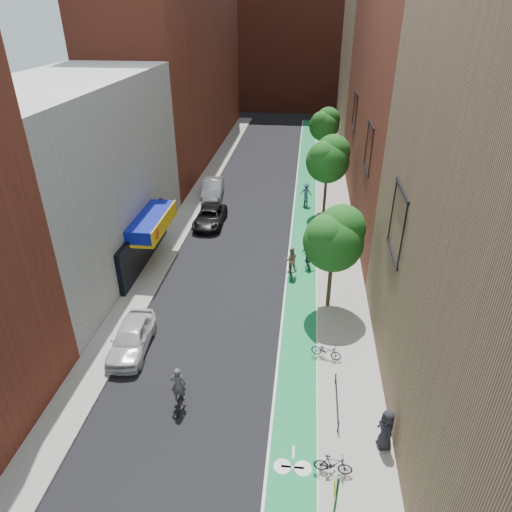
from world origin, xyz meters
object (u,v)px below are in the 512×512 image
(cyclist_lane_near, at_px, (291,264))
(cyclist_lane_far, at_px, (306,195))
(cyclist_lane_mid, at_px, (308,258))
(parked_car_silver, at_px, (213,189))
(parked_car_white, at_px, (131,338))
(pedestrian, at_px, (386,429))
(cyclist_lead, at_px, (179,394))
(parked_car_black, at_px, (210,217))

(cyclist_lane_near, height_order, cyclist_lane_far, cyclist_lane_near)
(cyclist_lane_mid, xyz_separation_m, cyclist_lane_far, (-0.34, 11.12, 0.22))
(parked_car_silver, bearing_deg, parked_car_white, -95.56)
(parked_car_silver, bearing_deg, cyclist_lane_mid, -58.91)
(pedestrian, bearing_deg, cyclist_lead, -113.15)
(parked_car_white, bearing_deg, cyclist_lead, -49.36)
(parked_car_white, relative_size, cyclist_lead, 2.06)
(parked_car_white, height_order, parked_car_silver, parked_car_silver)
(parked_car_white, distance_m, cyclist_lane_far, 22.42)
(cyclist_lane_mid, height_order, pedestrian, pedestrian)
(cyclist_lane_near, distance_m, cyclist_lane_mid, 1.72)
(parked_car_silver, height_order, pedestrian, pedestrian)
(cyclist_lead, bearing_deg, parked_car_white, -51.79)
(cyclist_lead, bearing_deg, parked_car_silver, -88.46)
(cyclist_lane_mid, bearing_deg, parked_car_black, -47.19)
(cyclist_lead, xyz_separation_m, pedestrian, (8.76, -1.23, 0.35))
(cyclist_lane_mid, distance_m, pedestrian, 14.67)
(cyclist_lane_mid, xyz_separation_m, pedestrian, (3.24, -14.31, 0.37))
(parked_car_black, height_order, parked_car_silver, parked_car_silver)
(cyclist_lead, relative_size, cyclist_lane_near, 1.03)
(cyclist_lead, relative_size, pedestrian, 1.14)
(parked_car_white, relative_size, cyclist_lane_far, 2.15)
(parked_car_white, bearing_deg, cyclist_lane_near, 42.71)
(parked_car_white, distance_m, cyclist_lane_mid, 13.11)
(parked_car_white, xyz_separation_m, cyclist_lane_near, (7.84, 8.27, 0.13))
(cyclist_lead, relative_size, cyclist_lane_far, 1.04)
(cyclist_lane_near, relative_size, cyclist_lane_far, 1.01)
(pedestrian, bearing_deg, parked_car_silver, -170.29)
(parked_car_white, distance_m, cyclist_lead, 4.90)
(cyclist_lead, bearing_deg, pedestrian, 165.74)
(parked_car_black, height_order, cyclist_lane_mid, cyclist_lane_mid)
(parked_car_white, xyz_separation_m, cyclist_lane_mid, (8.96, 9.57, -0.03))
(parked_car_silver, distance_m, cyclist_lead, 25.35)
(cyclist_lane_far, bearing_deg, parked_car_black, 45.36)
(parked_car_black, relative_size, cyclist_lead, 2.23)
(cyclist_lane_far, bearing_deg, pedestrian, 110.00)
(cyclist_lead, bearing_deg, cyclist_lane_mid, -119.17)
(cyclist_lane_near, bearing_deg, cyclist_lane_mid, -138.20)
(parked_car_black, bearing_deg, cyclist_lane_far, 33.47)
(parked_car_black, distance_m, cyclist_lane_near, 10.09)
(parked_car_black, distance_m, parked_car_silver, 6.07)
(parked_car_silver, distance_m, cyclist_lane_far, 8.68)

